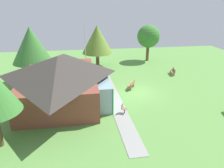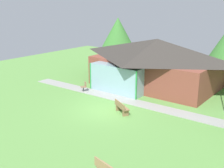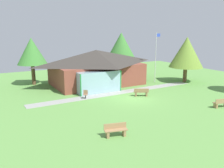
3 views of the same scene
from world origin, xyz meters
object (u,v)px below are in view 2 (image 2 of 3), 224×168
(pavilion, at_px, (155,62))
(tree_behind_pavilion_left, at_px, (118,32))
(bench_rear_near_path, at_px, (121,108))
(patio_chair_west, at_px, (84,87))

(pavilion, height_order, tree_behind_pavilion_left, tree_behind_pavilion_left)
(pavilion, bearing_deg, bench_rear_near_path, -77.93)
(bench_rear_near_path, bearing_deg, pavilion, 130.87)
(pavilion, distance_m, patio_chair_west, 6.80)
(bench_rear_near_path, distance_m, tree_behind_pavilion_left, 14.40)
(pavilion, height_order, patio_chair_west, pavilion)
(patio_chair_west, bearing_deg, tree_behind_pavilion_left, -42.24)
(pavilion, relative_size, bench_rear_near_path, 7.58)
(bench_rear_near_path, relative_size, patio_chair_west, 1.77)
(bench_rear_near_path, height_order, tree_behind_pavilion_left, tree_behind_pavilion_left)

